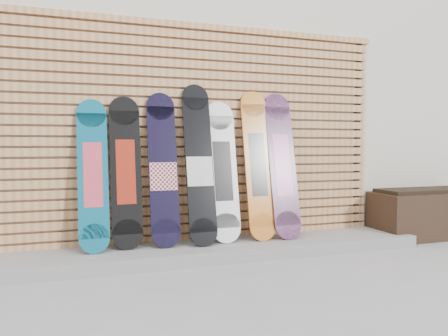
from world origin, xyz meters
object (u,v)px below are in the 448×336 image
Objects in this scene: snowboard_3 at (199,165)px; snowboard_2 at (163,170)px; snowboard_5 at (258,165)px; snowboard_1 at (126,172)px; snowboard_4 at (223,171)px; snowboard_0 at (93,175)px; snowboard_6 at (282,165)px; planter_box at (426,213)px.

snowboard_2 is at bearing 175.11° from snowboard_3.
snowboard_5 is (0.97, -0.01, 0.04)m from snowboard_2.
snowboard_1 reaches higher than snowboard_4.
snowboard_6 reaches higher than snowboard_0.
snowboard_1 is at bearing 178.35° from snowboard_6.
snowboard_6 is (0.90, 0.01, -0.02)m from snowboard_3.
snowboard_2 reaches higher than snowboard_0.
snowboard_3 is 0.63m from snowboard_5.
snowboard_2 reaches higher than snowboard_1.
snowboard_6 is at bearing 177.63° from planter_box.
planter_box is at bearing -2.04° from snowboard_1.
snowboard_0 is 0.88× the size of snowboard_3.
snowboard_1 is at bearing 178.89° from snowboard_4.
snowboard_3 is at bearing -4.59° from snowboard_1.
snowboard_1 is (0.29, 0.03, 0.02)m from snowboard_0.
snowboard_0 is at bearing 179.46° from snowboard_6.
snowboard_5 is at bearing 177.00° from snowboard_6.
planter_box is 2.17m from snowboard_5.
snowboard_3 is 1.04× the size of snowboard_6.
snowboard_2 is at bearing 178.22° from planter_box.
snowboard_1 is at bearing 175.41° from snowboard_3.
planter_box is 3.45m from snowboard_1.
snowboard_3 is at bearing -179.37° from snowboard_6.
snowboard_6 reaches higher than snowboard_4.
snowboard_3 is at bearing -177.79° from snowboard_5.
snowboard_3 is at bearing -4.89° from snowboard_2.
snowboard_1 is 0.94× the size of snowboard_6.
planter_box is 2.78m from snowboard_3.
snowboard_3 is 1.03× the size of snowboard_5.
snowboard_0 is at bearing 178.56° from planter_box.
snowboard_4 is 0.65m from snowboard_6.
snowboard_5 reaches higher than snowboard_0.
snowboard_5 is at bearing -0.33° from snowboard_2.
snowboard_4 is (-2.46, 0.10, 0.54)m from planter_box.
planter_box is at bearing -1.44° from snowboard_0.
snowboard_5 is at bearing 2.21° from snowboard_3.
snowboard_3 is (0.99, -0.03, 0.08)m from snowboard_0.
snowboard_2 is (-3.06, 0.10, 0.56)m from planter_box.
snowboard_6 reaches higher than planter_box.
snowboard_2 is 0.97× the size of snowboard_6.
snowboard_4 is at bearing 8.45° from snowboard_3.
snowboard_5 is (-2.09, 0.09, 0.60)m from planter_box.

